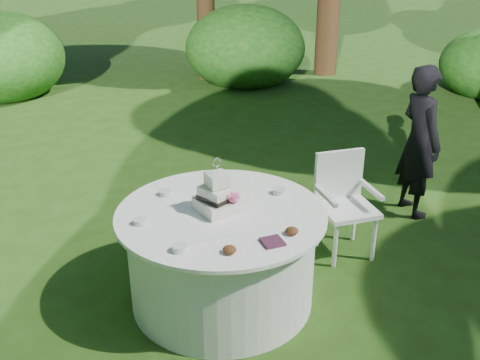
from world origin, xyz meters
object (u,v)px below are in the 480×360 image
at_px(cake, 218,197).
at_px(chair, 343,197).
at_px(guest, 420,142).
at_px(napkins, 272,242).
at_px(table, 222,256).

height_order(cake, chair, cake).
bearing_deg(cake, guest, 15.77).
bearing_deg(napkins, cake, 107.21).
bearing_deg(napkins, chair, 38.46).
height_order(guest, cake, guest).
relative_size(napkins, table, 0.09).
bearing_deg(table, guest, 16.42).
height_order(napkins, chair, chair).
relative_size(napkins, chair, 0.15).
relative_size(table, cake, 3.75).
xyz_separation_m(napkins, chair, (1.09, 0.86, -0.26)).
height_order(napkins, cake, cake).
height_order(napkins, table, napkins).
xyz_separation_m(guest, cake, (-2.32, -0.66, 0.12)).
bearing_deg(napkins, table, 106.70).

